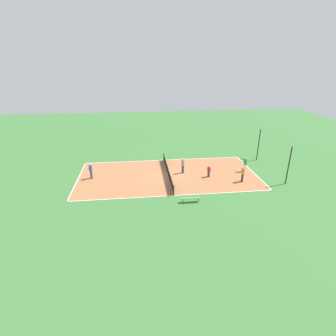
# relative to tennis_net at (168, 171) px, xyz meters

# --- Properties ---
(ground_plane) EXTENTS (80.00, 80.00, 0.00)m
(ground_plane) POSITION_rel_tennis_net_xyz_m (0.00, 0.00, -0.55)
(ground_plane) COLOR #3D7538
(court_surface) EXTENTS (9.90, 20.07, 0.02)m
(court_surface) POSITION_rel_tennis_net_xyz_m (0.00, 0.00, -0.54)
(court_surface) COLOR #AD6B42
(court_surface) RESTS_ON ground_plane
(tennis_net) EXTENTS (9.70, 0.10, 1.03)m
(tennis_net) POSITION_rel_tennis_net_xyz_m (0.00, 0.00, 0.00)
(tennis_net) COLOR black
(tennis_net) RESTS_ON court_surface
(bench) EXTENTS (0.36, 1.77, 0.45)m
(bench) POSITION_rel_tennis_net_xyz_m (6.27, 1.36, -0.15)
(bench) COLOR #4C8C4C
(bench) RESTS_ON ground_plane
(player_baseline_gray) EXTENTS (0.40, 0.40, 1.81)m
(player_baseline_gray) POSITION_rel_tennis_net_xyz_m (-0.46, 1.77, 0.52)
(player_baseline_gray) COLOR navy
(player_baseline_gray) RESTS_ON court_surface
(player_far_green) EXTENTS (0.99, 0.65, 1.78)m
(player_far_green) POSITION_rel_tennis_net_xyz_m (-0.09, 9.06, 0.51)
(player_far_green) COLOR white
(player_far_green) RESTS_ON court_surface
(player_center_orange) EXTENTS (0.47, 0.47, 1.74)m
(player_center_orange) POSITION_rel_tennis_net_xyz_m (2.57, 7.73, 0.48)
(player_center_orange) COLOR black
(player_center_orange) RESTS_ON court_surface
(player_coach_red) EXTENTS (0.95, 0.37, 1.36)m
(player_coach_red) POSITION_rel_tennis_net_xyz_m (0.95, 4.47, 0.24)
(player_coach_red) COLOR navy
(player_coach_red) RESTS_ON court_surface
(player_near_blue) EXTENTS (0.94, 0.37, 1.78)m
(player_near_blue) POSITION_rel_tennis_net_xyz_m (-0.09, -8.49, 0.51)
(player_near_blue) COLOR #4C4C51
(player_near_blue) RESTS_ON court_surface
(tennis_ball_near_net) EXTENTS (0.07, 0.07, 0.07)m
(tennis_ball_near_net) POSITION_rel_tennis_net_xyz_m (-0.83, 9.47, -0.49)
(tennis_ball_near_net) COLOR #CCE033
(tennis_ball_near_net) RESTS_ON court_surface
(tennis_ball_far_baseline) EXTENTS (0.07, 0.07, 0.07)m
(tennis_ball_far_baseline) POSITION_rel_tennis_net_xyz_m (0.94, -7.54, -0.49)
(tennis_ball_far_baseline) COLOR #CCE033
(tennis_ball_far_baseline) RESTS_ON court_surface
(tennis_ball_left_sideline) EXTENTS (0.07, 0.07, 0.07)m
(tennis_ball_left_sideline) POSITION_rel_tennis_net_xyz_m (-2.36, -9.16, -0.49)
(tennis_ball_left_sideline) COLOR #CCE033
(tennis_ball_left_sideline) RESTS_ON court_surface
(fence_post_back_left) EXTENTS (0.12, 0.12, 4.11)m
(fence_post_back_left) POSITION_rel_tennis_net_xyz_m (-3.59, 12.12, 1.51)
(fence_post_back_left) COLOR black
(fence_post_back_left) RESTS_ON ground_plane
(fence_post_back_right) EXTENTS (0.12, 0.12, 4.11)m
(fence_post_back_right) POSITION_rel_tennis_net_xyz_m (3.59, 12.12, 1.51)
(fence_post_back_right) COLOR black
(fence_post_back_right) RESTS_ON ground_plane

